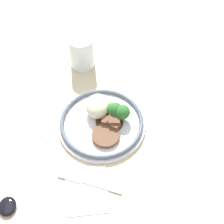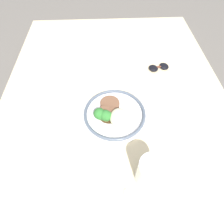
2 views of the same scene
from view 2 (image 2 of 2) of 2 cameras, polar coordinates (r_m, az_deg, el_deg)
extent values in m
plane|color=#5B5651|center=(0.73, 1.20, -1.26)|extent=(8.00, 8.00, 0.00)
cube|color=beige|center=(0.71, 1.23, -0.29)|extent=(1.44, 0.95, 0.04)
cube|color=white|center=(0.81, 1.20, 10.60)|extent=(0.14, 0.13, 0.00)
cylinder|color=white|center=(0.68, 0.84, -0.89)|extent=(0.25, 0.25, 0.01)
torus|color=#4C5666|center=(0.67, 0.85, -0.33)|extent=(0.24, 0.24, 0.01)
ellipsoid|color=beige|center=(0.63, 2.43, -1.96)|extent=(0.08, 0.07, 0.06)
cylinder|color=brown|center=(0.69, -0.69, 2.71)|extent=(0.08, 0.08, 0.01)
cylinder|color=#472D19|center=(0.67, -1.00, -0.93)|extent=(0.08, 0.08, 0.00)
cube|color=brown|center=(0.66, -2.25, 0.18)|extent=(0.03, 0.03, 0.03)
cube|color=brown|center=(0.67, -2.52, 0.86)|extent=(0.03, 0.03, 0.02)
cube|color=brown|center=(0.66, -0.32, 0.09)|extent=(0.03, 0.03, 0.03)
cube|color=brown|center=(0.66, -0.48, 0.12)|extent=(0.03, 0.03, 0.02)
cube|color=brown|center=(0.66, -1.95, -0.03)|extent=(0.03, 0.03, 0.03)
cylinder|color=#5B8E47|center=(0.65, -4.03, -1.77)|extent=(0.02, 0.02, 0.02)
sphere|color=#2D702D|center=(0.63, -4.15, -0.54)|extent=(0.04, 0.04, 0.04)
cylinder|color=#5B8E47|center=(0.65, -1.61, -2.37)|extent=(0.01, 0.01, 0.02)
sphere|color=#2D702D|center=(0.63, -1.66, -1.23)|extent=(0.04, 0.04, 0.04)
cylinder|color=#5B8E47|center=(0.65, -2.11, -2.29)|extent=(0.01, 0.01, 0.02)
sphere|color=#2D702D|center=(0.63, -2.18, -1.08)|extent=(0.04, 0.04, 0.04)
cylinder|color=#5B8E47|center=(0.65, -2.69, -2.25)|extent=(0.01, 0.01, 0.01)
sphere|color=#2D702D|center=(0.63, -2.76, -1.25)|extent=(0.03, 0.03, 0.03)
cylinder|color=orange|center=(0.56, 12.06, -19.18)|extent=(0.07, 0.07, 0.07)
cylinder|color=white|center=(0.54, 12.42, -18.61)|extent=(0.08, 0.08, 0.11)
cube|color=#B7B7BC|center=(0.80, -1.44, 10.14)|extent=(0.03, 0.10, 0.00)
cube|color=#B7B7BC|center=(0.79, 4.78, 9.36)|extent=(0.03, 0.06, 0.00)
cube|color=#B7B7BC|center=(0.71, 13.86, 0.27)|extent=(0.12, 0.04, 0.00)
cube|color=#B7B7BC|center=(0.67, 17.72, -6.61)|extent=(0.09, 0.04, 0.00)
cube|color=#B7B7BC|center=(0.59, 3.06, -18.54)|extent=(0.10, 0.02, 0.00)
ellipsoid|color=#B7B7BC|center=(0.57, 5.01, -26.22)|extent=(0.05, 0.02, 0.01)
ellipsoid|color=black|center=(0.88, 13.37, 13.75)|extent=(0.06, 0.05, 0.01)
ellipsoid|color=black|center=(0.90, 16.63, 14.14)|extent=(0.06, 0.05, 0.01)
cube|color=brown|center=(0.89, 15.05, 14.06)|extent=(0.01, 0.02, 0.00)
camera|label=1|loc=(0.90, -13.54, 65.55)|focal=50.00mm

